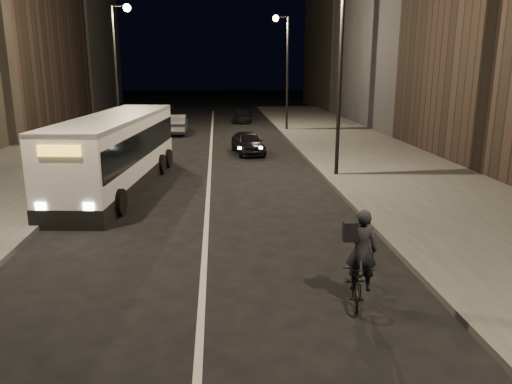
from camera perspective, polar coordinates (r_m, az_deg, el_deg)
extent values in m
plane|color=black|center=(10.39, -6.28, -13.49)|extent=(180.00, 180.00, 0.00)
cube|color=#3C3C3A|center=(25.03, 14.55, 2.91)|extent=(7.00, 70.00, 0.16)
cube|color=#3C3C3A|center=(25.29, -24.97, 2.14)|extent=(7.00, 70.00, 0.16)
cylinder|color=black|center=(21.83, 9.56, 12.36)|extent=(0.16, 0.16, 8.00)
cylinder|color=black|center=(37.56, 3.60, 13.27)|extent=(0.16, 0.16, 8.00)
cube|color=black|center=(37.64, 2.98, 19.38)|extent=(0.90, 0.08, 0.08)
sphere|color=#FFD18C|center=(37.58, 2.26, 19.24)|extent=(0.44, 0.44, 0.44)
cylinder|color=black|center=(31.77, -15.72, 12.59)|extent=(0.16, 0.16, 8.00)
cube|color=black|center=(31.86, -15.39, 19.84)|extent=(0.90, 0.08, 0.08)
sphere|color=#FFD18C|center=(31.77, -14.53, 19.72)|extent=(0.44, 0.44, 0.44)
cube|color=silver|center=(20.67, -15.58, 4.34)|extent=(3.37, 10.97, 2.88)
cube|color=black|center=(20.60, -15.66, 5.45)|extent=(3.41, 10.62, 1.03)
cube|color=silver|center=(20.48, -15.84, 8.18)|extent=(3.39, 10.97, 0.16)
cube|color=gold|center=(15.51, -21.57, 4.40)|extent=(1.26, 0.24, 0.31)
cylinder|color=black|center=(17.80, -22.33, -1.03)|extent=(0.41, 0.93, 0.90)
cylinder|color=black|center=(17.02, -15.39, -1.13)|extent=(0.41, 0.93, 0.90)
cylinder|color=black|center=(24.38, -15.65, 3.43)|extent=(0.41, 0.93, 0.90)
cylinder|color=black|center=(23.81, -10.46, 3.48)|extent=(0.41, 0.93, 0.90)
imported|color=black|center=(10.82, 11.46, -9.78)|extent=(1.03, 1.89, 0.94)
imported|color=black|center=(10.36, 11.96, -6.50)|extent=(0.70, 0.55, 1.72)
imported|color=black|center=(27.94, -0.93, 5.66)|extent=(1.97, 3.84, 1.25)
imported|color=#373739|center=(36.57, -9.15, 7.66)|extent=(1.55, 4.30, 1.41)
imported|color=black|center=(43.82, -1.50, 8.73)|extent=(1.95, 4.01, 1.12)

